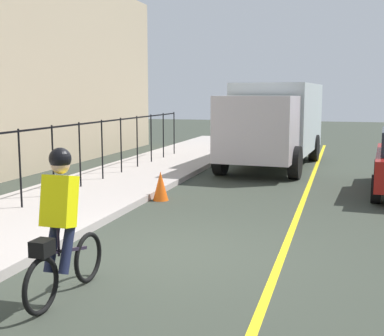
{
  "coord_description": "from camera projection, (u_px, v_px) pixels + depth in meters",
  "views": [
    {
      "loc": [
        -7.24,
        -2.41,
        2.44
      ],
      "look_at": [
        2.32,
        0.39,
        1.0
      ],
      "focal_mm": 48.15,
      "sensor_mm": 36.0,
      "label": 1
    }
  ],
  "objects": [
    {
      "name": "ground_plane",
      "position": [
        174.0,
        254.0,
        7.89
      ],
      "size": [
        80.0,
        80.0,
        0.0
      ],
      "primitive_type": "plane",
      "color": "#33392F"
    },
    {
      "name": "box_truck_background",
      "position": [
        274.0,
        120.0,
        17.31
      ],
      "size": [
        6.85,
        2.89,
        2.78
      ],
      "rotation": [
        0.0,
        0.0,
        3.07
      ],
      "color": "#B2BEC0",
      "rests_on": "ground"
    },
    {
      "name": "traffic_cone_near",
      "position": [
        161.0,
        186.0,
        11.84
      ],
      "size": [
        0.36,
        0.36,
        0.68
      ],
      "primitive_type": "cone",
      "color": "#F65911",
      "rests_on": "ground"
    },
    {
      "name": "cyclist_lead",
      "position": [
        61.0,
        225.0,
        6.04
      ],
      "size": [
        1.71,
        0.37,
        1.83
      ],
      "rotation": [
        0.0,
        0.0,
        -0.03
      ],
      "color": "black",
      "rests_on": "ground"
    },
    {
      "name": "iron_fence",
      "position": [
        0.0,
        156.0,
        9.72
      ],
      "size": [
        20.98,
        0.04,
        1.6
      ],
      "color": "black",
      "rests_on": "sidewalk"
    },
    {
      "name": "lane_line_centre",
      "position": [
        279.0,
        264.0,
        7.45
      ],
      "size": [
        36.0,
        0.12,
        0.01
      ],
      "primitive_type": "cube",
      "color": "yellow",
      "rests_on": "ground"
    }
  ]
}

